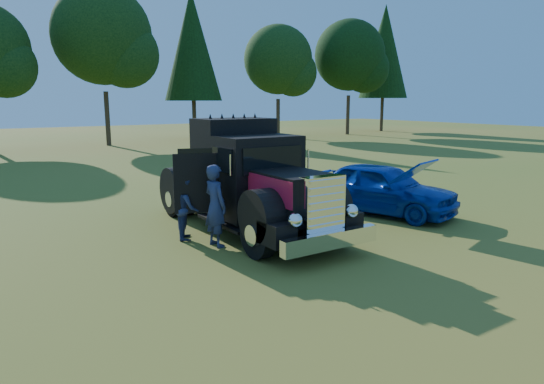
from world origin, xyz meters
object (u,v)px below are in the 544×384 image
Objects in this scene: hotrod_coupe at (381,188)px; diamond_t_truck at (250,184)px; spectator_near at (216,206)px; spectator_far at (187,208)px.

diamond_t_truck is at bearing 174.32° from hotrod_coupe.
spectator_far is at bearing 12.42° from spectator_near.
spectator_far is (-6.21, 0.70, -0.00)m from hotrod_coupe.
hotrod_coupe is at bearing -5.68° from diamond_t_truck.
spectator_far is (-0.31, 0.97, -0.20)m from spectator_near.
spectator_near is at bearing -135.91° from spectator_far.
spectator_near is (-5.90, -0.26, 0.20)m from hotrod_coupe.
diamond_t_truck reaches higher than hotrod_coupe.
hotrod_coupe is 6.25m from spectator_far.
hotrod_coupe is at bearing -70.30° from spectator_far.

